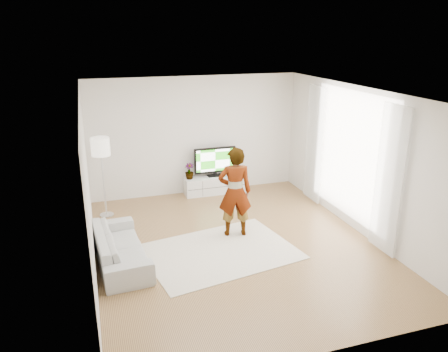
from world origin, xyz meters
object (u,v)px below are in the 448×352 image
object	(u,v)px
rug	(220,252)
sofa	(120,247)
player	(235,192)
floor_lamp	(101,150)
television	(215,161)
media_console	(215,184)

from	to	relation	value
rug	sofa	bearing A→B (deg)	173.89
player	floor_lamp	size ratio (longest dim) A/B	1.02
television	floor_lamp	size ratio (longest dim) A/B	0.60
television	sofa	world-z (taller)	television
media_console	floor_lamp	size ratio (longest dim) A/B	0.88
rug	sofa	distance (m)	1.75
television	sofa	distance (m)	3.76
television	rug	size ratio (longest dim) A/B	0.39
media_console	sofa	size ratio (longest dim) A/B	0.77
rug	floor_lamp	distance (m)	3.28
player	sofa	bearing A→B (deg)	21.30
player	media_console	bearing A→B (deg)	-86.55
rug	floor_lamp	world-z (taller)	floor_lamp
media_console	floor_lamp	bearing A→B (deg)	-166.99
sofa	floor_lamp	xyz separation A→B (m)	(-0.12, 2.12, 1.16)
television	media_console	bearing A→B (deg)	-90.00
rug	sofa	size ratio (longest dim) A/B	1.33
television	player	world-z (taller)	player
sofa	television	bearing A→B (deg)	-46.45
media_console	television	bearing A→B (deg)	90.00
media_console	rug	distance (m)	3.02
television	floor_lamp	xyz separation A→B (m)	(-2.62, -0.63, 0.64)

